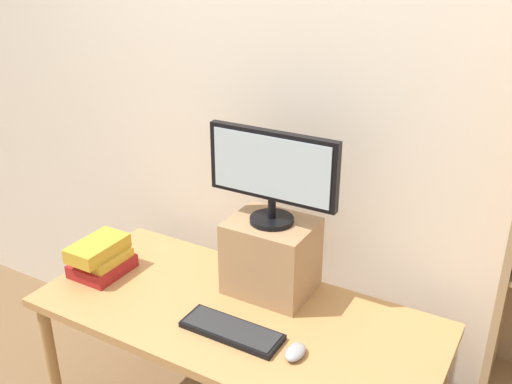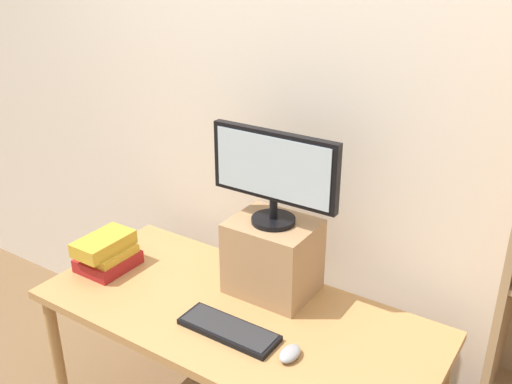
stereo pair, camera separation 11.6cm
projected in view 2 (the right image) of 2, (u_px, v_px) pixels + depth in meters
back_wall at (306, 133)px, 2.41m from camera, size 7.00×0.08×2.60m
desk at (236, 325)px, 2.27m from camera, size 1.60×0.73×0.71m
riser_box at (273, 257)px, 2.32m from camera, size 0.34×0.27×0.31m
computer_monitor at (274, 172)px, 2.16m from camera, size 0.54×0.18×0.38m
keyboard at (229, 330)px, 2.11m from camera, size 0.39×0.14×0.02m
computer_mouse at (290, 353)px, 1.98m from camera, size 0.06×0.10×0.04m
book_stack at (107, 253)px, 2.51m from camera, size 0.20×0.26×0.16m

